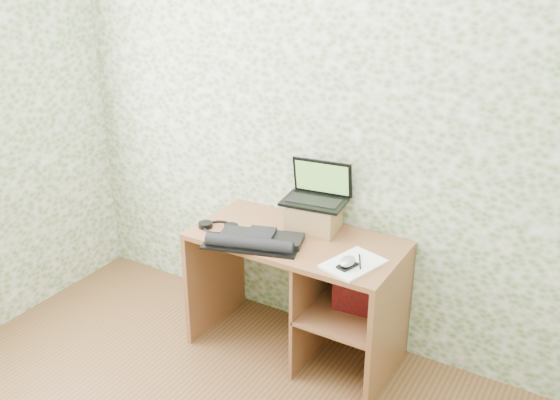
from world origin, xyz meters
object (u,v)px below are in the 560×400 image
Objects in this scene: desk at (311,281)px; keyboard at (256,241)px; riser at (314,216)px; notepad at (353,264)px; laptop at (317,192)px.

desk is 2.24× the size of keyboard.
desk is at bearing 25.90° from keyboard.
riser is 0.38m from keyboard.
riser reaches higher than keyboard.
riser is 0.89× the size of notepad.
keyboard is at bearing -118.73° from riser.
laptop is 0.53m from notepad.
desk is 3.15× the size of laptop.
keyboard is at bearing -136.77° from desk.
laptop reaches higher than riser.
desk is 0.37m from riser.
laptop reaches higher than desk.
laptop is (0.00, 0.04, 0.14)m from riser.
keyboard is (-0.18, -0.33, -0.06)m from riser.
laptop is 0.71× the size of keyboard.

